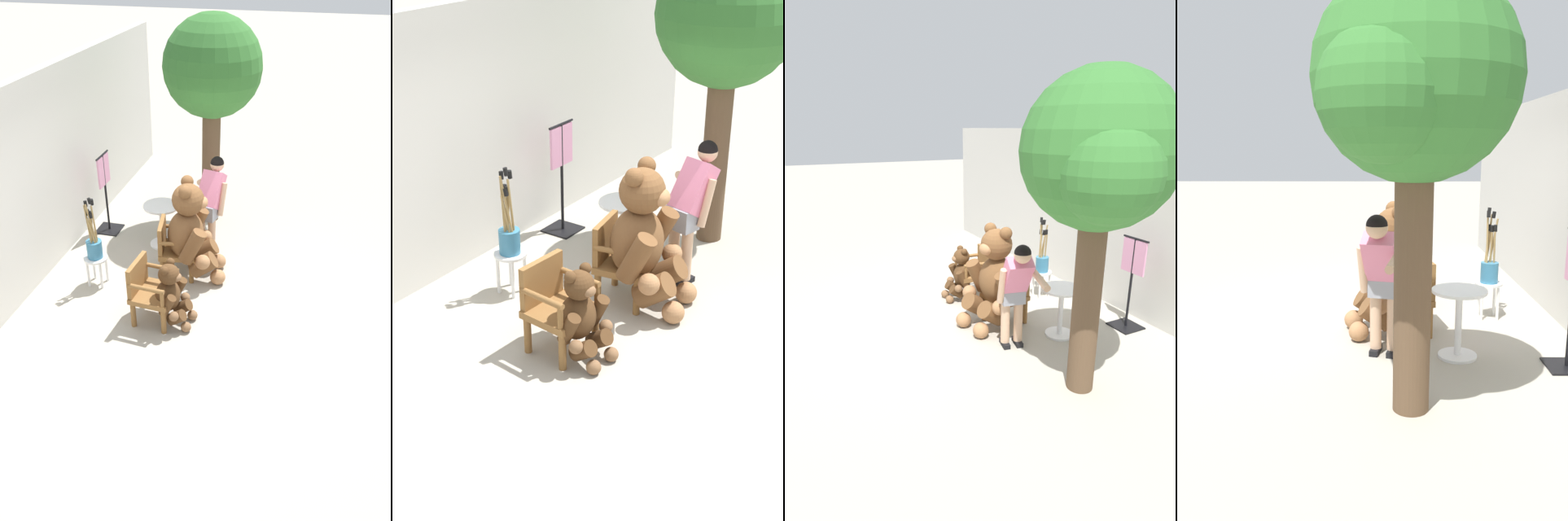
{
  "view_description": "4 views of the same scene",
  "coord_description": "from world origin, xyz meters",
  "views": [
    {
      "loc": [
        -5.49,
        -1.38,
        4.35
      ],
      "look_at": [
        -0.3,
        -0.05,
        0.84
      ],
      "focal_mm": 35.0,
      "sensor_mm": 36.0,
      "label": 1
    },
    {
      "loc": [
        -4.99,
        -2.93,
        3.87
      ],
      "look_at": [
        -0.14,
        0.42,
        0.75
      ],
      "focal_mm": 50.0,
      "sensor_mm": 36.0,
      "label": 2
    },
    {
      "loc": [
        5.37,
        -2.44,
        2.81
      ],
      "look_at": [
        0.01,
        0.29,
        0.84
      ],
      "focal_mm": 28.0,
      "sensor_mm": 36.0,
      "label": 3
    },
    {
      "loc": [
        6.2,
        0.1,
        2.08
      ],
      "look_at": [
        -0.18,
        0.02,
        0.7
      ],
      "focal_mm": 35.0,
      "sensor_mm": 36.0,
      "label": 4
    }
  ],
  "objects": [
    {
      "name": "person_visitor",
      "position": [
        1.33,
        0.13,
        0.9
      ],
      "size": [
        0.86,
        0.48,
        1.5
      ],
      "color": "black",
      "rests_on": "ground"
    },
    {
      "name": "round_side_table",
      "position": [
        1.28,
        0.91,
        0.45
      ],
      "size": [
        0.56,
        0.56,
        0.72
      ],
      "color": "white",
      "rests_on": "ground"
    },
    {
      "name": "clothing_display_stand",
      "position": [
        1.52,
        1.94,
        0.72
      ],
      "size": [
        0.44,
        0.4,
        1.36
      ],
      "color": "black",
      "rests_on": "ground"
    },
    {
      "name": "patio_tree",
      "position": [
        2.43,
        0.32,
        2.51
      ],
      "size": [
        1.61,
        1.54,
        3.37
      ],
      "color": "brown",
      "rests_on": "ground"
    },
    {
      "name": "white_stool",
      "position": [
        0.0,
        1.49,
        0.36
      ],
      "size": [
        0.34,
        0.34,
        0.46
      ],
      "color": "white",
      "rests_on": "ground"
    },
    {
      "name": "teddy_bear_large",
      "position": [
        0.57,
        0.23,
        0.74
      ],
      "size": [
        0.94,
        0.93,
        1.52
      ],
      "color": "brown",
      "rests_on": "ground"
    },
    {
      "name": "back_wall",
      "position": [
        0.0,
        2.4,
        1.4
      ],
      "size": [
        10.0,
        0.16,
        2.8
      ],
      "primitive_type": "cube",
      "color": "beige",
      "rests_on": "ground"
    },
    {
      "name": "brush_bucket",
      "position": [
        0.0,
        1.48,
        0.67
      ],
      "size": [
        0.22,
        0.22,
        0.95
      ],
      "color": "teal",
      "rests_on": "white_stool"
    },
    {
      "name": "wooden_chair_right",
      "position": [
        0.54,
        0.49,
        0.46
      ],
      "size": [
        0.64,
        0.61,
        0.86
      ],
      "color": "brown",
      "rests_on": "ground"
    },
    {
      "name": "wooden_chair_left",
      "position": [
        -0.55,
        0.49,
        0.46
      ],
      "size": [
        0.6,
        0.56,
        0.86
      ],
      "color": "brown",
      "rests_on": "ground"
    },
    {
      "name": "ground_plane",
      "position": [
        0.0,
        0.0,
        0.0
      ],
      "size": [
        60.0,
        60.0,
        0.0
      ],
      "primitive_type": "plane",
      "color": "#A8A091"
    },
    {
      "name": "teddy_bear_small",
      "position": [
        -0.55,
        0.2,
        0.45
      ],
      "size": [
        0.55,
        0.54,
        0.92
      ],
      "color": "#4C3019",
      "rests_on": "ground"
    }
  ]
}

